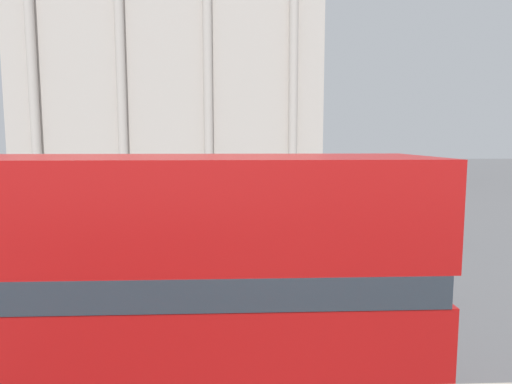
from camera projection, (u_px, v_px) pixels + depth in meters
The scene contains 7 objects.
double_decker_bus at pixel (87, 282), 6.99m from camera, with size 10.47×2.67×4.31m.
plaza_building_left at pixel (174, 64), 50.79m from camera, with size 31.82×14.72×25.66m.
traffic_light_near at pixel (450, 210), 12.85m from camera, with size 0.42×0.24×3.96m.
traffic_light_mid at pixel (202, 189), 19.36m from camera, with size 0.42×0.24×3.73m.
pedestrian_red at pixel (114, 212), 22.14m from camera, with size 0.32×0.32×1.81m.
pedestrian_grey at pixel (451, 220), 20.25m from camera, with size 0.32×0.32×1.70m.
pedestrian_blue at pixel (303, 188), 32.88m from camera, with size 0.32×0.32×1.74m.
Camera 1 is at (-0.83, -2.34, 4.58)m, focal length 32.00 mm.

